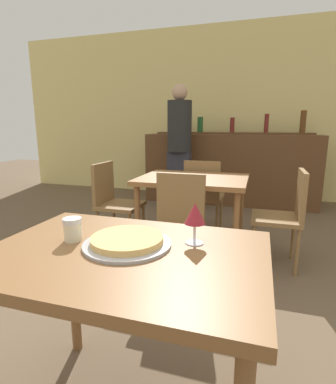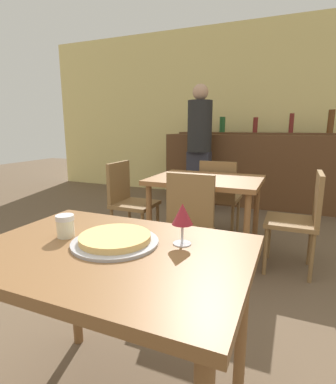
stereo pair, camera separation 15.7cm
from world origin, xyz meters
TOP-DOWN VIEW (x-y plane):
  - wall_back at (0.00, 4.32)m, footprint 8.00×0.05m
  - dining_table_near at (0.00, 0.00)m, footprint 1.01×0.71m
  - dining_table_far at (-0.12, 1.69)m, footprint 0.96×0.73m
  - bar_counter at (0.00, 3.82)m, footprint 2.60×0.56m
  - bar_back_shelf at (0.01, 3.96)m, footprint 2.39×0.24m
  - chair_far_side_front at (-0.12, 1.15)m, footprint 0.40×0.40m
  - chair_far_side_back at (-0.12, 2.23)m, footprint 0.40×0.40m
  - chair_far_side_left at (-0.93, 1.69)m, footprint 0.40×0.40m
  - chair_far_side_right at (0.69, 1.69)m, footprint 0.40×0.40m
  - pizza_tray at (-0.01, 0.05)m, footprint 0.33×0.33m
  - cheese_shaker at (-0.23, 0.03)m, footprint 0.07×0.07m
  - person_standing at (-0.66, 3.24)m, footprint 0.34×0.34m
  - wine_glass at (0.23, 0.14)m, footprint 0.08×0.08m

SIDE VIEW (x-z plane):
  - chair_far_side_front at x=-0.12m, z-range 0.06..0.90m
  - chair_far_side_back at x=-0.12m, z-range 0.06..0.90m
  - chair_far_side_left at x=-0.93m, z-range 0.06..0.90m
  - chair_far_side_right at x=0.69m, z-range 0.06..0.90m
  - bar_counter at x=0.00m, z-range 0.00..1.07m
  - dining_table_far at x=-0.12m, z-range 0.28..1.01m
  - dining_table_near at x=0.00m, z-range 0.28..1.03m
  - pizza_tray at x=-0.01m, z-range 0.75..0.78m
  - cheese_shaker at x=-0.23m, z-range 0.75..0.84m
  - wine_glass at x=0.23m, z-range 0.78..0.94m
  - person_standing at x=-0.66m, z-range 0.08..1.83m
  - bar_back_shelf at x=0.01m, z-range 0.96..1.30m
  - wall_back at x=0.00m, z-range 0.00..2.80m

